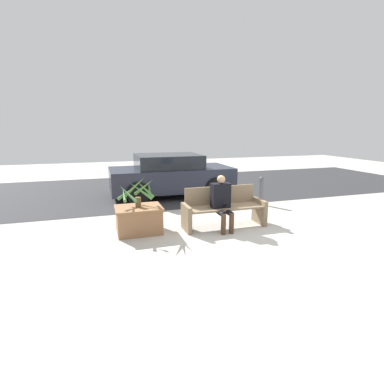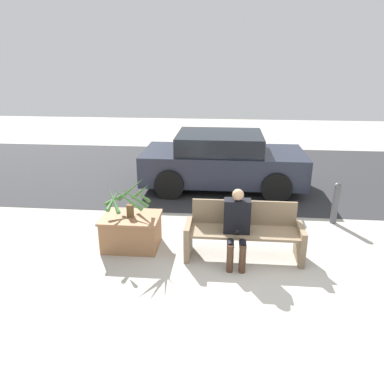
{
  "view_description": "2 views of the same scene",
  "coord_description": "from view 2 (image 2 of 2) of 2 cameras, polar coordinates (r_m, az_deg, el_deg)",
  "views": [
    {
      "loc": [
        -2.82,
        -5.29,
        2.19
      ],
      "look_at": [
        -0.86,
        0.89,
        0.8
      ],
      "focal_mm": 28.0,
      "sensor_mm": 36.0,
      "label": 1
    },
    {
      "loc": [
        -0.51,
        -4.77,
        3.07
      ],
      "look_at": [
        -1.05,
        1.12,
        0.93
      ],
      "focal_mm": 35.0,
      "sensor_mm": 36.0,
      "label": 2
    }
  ],
  "objects": [
    {
      "name": "bollard_post",
      "position": [
        7.73,
        21.03,
        -1.44
      ],
      "size": [
        0.13,
        0.13,
        0.82
      ],
      "color": "#4C4C51",
      "rests_on": "ground_plane"
    },
    {
      "name": "bench",
      "position": [
        6.09,
        7.87,
        -6.06
      ],
      "size": [
        1.87,
        0.57,
        0.89
      ],
      "color": "#7A664C",
      "rests_on": "ground_plane"
    },
    {
      "name": "planter_box",
      "position": [
        6.45,
        -9.23,
        -5.8
      ],
      "size": [
        0.97,
        0.73,
        0.56
      ],
      "color": "#936642",
      "rests_on": "ground_plane"
    },
    {
      "name": "road_surface",
      "position": [
        10.59,
        7.78,
        2.89
      ],
      "size": [
        20.0,
        6.0,
        0.01
      ],
      "primitive_type": "cube",
      "color": "#2D2D30",
      "rests_on": "ground_plane"
    },
    {
      "name": "parked_car",
      "position": [
        9.17,
        4.64,
        4.76
      ],
      "size": [
        3.87,
        1.98,
        1.36
      ],
      "color": "#232838",
      "rests_on": "ground_plane"
    },
    {
      "name": "person_seated",
      "position": [
        5.81,
        6.86,
        -4.74
      ],
      "size": [
        0.41,
        0.57,
        1.19
      ],
      "color": "black",
      "rests_on": "ground_plane"
    },
    {
      "name": "ground_plane",
      "position": [
        5.7,
        9.79,
        -13.04
      ],
      "size": [
        30.0,
        30.0,
        0.0
      ],
      "primitive_type": "plane",
      "color": "#ADA89E"
    },
    {
      "name": "potted_plant",
      "position": [
        6.22,
        -9.72,
        -0.91
      ],
      "size": [
        0.8,
        0.82,
        0.63
      ],
      "color": "brown",
      "rests_on": "planter_box"
    }
  ]
}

